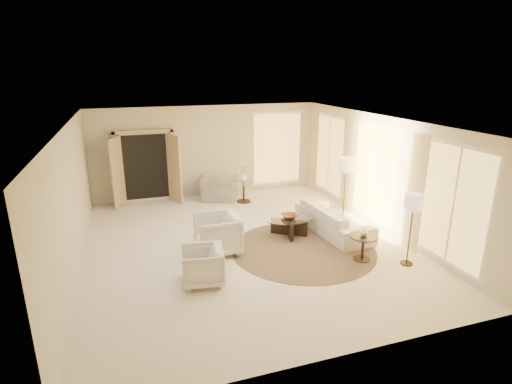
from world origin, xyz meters
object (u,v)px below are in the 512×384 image
object	(u,v)px
side_vase	(244,178)
floor_lamp_near	(346,168)
sofa	(333,219)
side_table	(244,190)
floor_lamp_far	(414,205)
armchair_right	(203,264)
end_table	(363,243)
armchair_left	(217,232)
coffee_table	(289,224)
accent_chair	(219,185)
end_vase	(364,232)
bowl	(289,216)

from	to	relation	value
side_vase	floor_lamp_near	bearing A→B (deg)	-48.21
sofa	side_table	bearing A→B (deg)	21.70
sofa	side_table	xyz separation A→B (m)	(-1.42, 2.93, 0.05)
floor_lamp_far	armchair_right	bearing A→B (deg)	172.08
floor_lamp_near	side_vase	bearing A→B (deg)	131.79
armchair_right	end_table	world-z (taller)	armchair_right
armchair_left	side_table	distance (m)	3.48
side_table	coffee_table	bearing A→B (deg)	-83.21
armchair_left	side_vase	size ratio (longest dim) A/B	3.76
coffee_table	floor_lamp_far	size ratio (longest dim) A/B	1.01
accent_chair	end_vase	size ratio (longest dim) A/B	6.25
armchair_right	floor_lamp_far	distance (m)	4.28
accent_chair	end_table	bearing A→B (deg)	134.74
armchair_right	floor_lamp_near	bearing A→B (deg)	123.94
sofa	floor_lamp_far	bearing A→B (deg)	-166.35
armchair_right	floor_lamp_near	size ratio (longest dim) A/B	0.45
accent_chair	coffee_table	world-z (taller)	accent_chair
floor_lamp_near	floor_lamp_far	distance (m)	2.60
side_table	floor_lamp_near	world-z (taller)	floor_lamp_near
side_table	side_vase	xyz separation A→B (m)	(0.00, 0.00, 0.37)
side_table	floor_lamp_far	size ratio (longest dim) A/B	0.42
floor_lamp_near	side_table	bearing A→B (deg)	131.79
armchair_left	armchair_right	distance (m)	1.32
bowl	end_table	bearing A→B (deg)	-60.58
side_vase	coffee_table	bearing A→B (deg)	-83.21
end_vase	side_vase	world-z (taller)	side_vase
accent_chair	bowl	world-z (taller)	accent_chair
armchair_left	accent_chair	bearing A→B (deg)	166.32
sofa	bowl	distance (m)	1.12
side_table	side_vase	world-z (taller)	side_vase
side_table	floor_lamp_near	bearing A→B (deg)	-48.21
armchair_right	side_table	size ratio (longest dim) A/B	1.20
accent_chair	end_table	world-z (taller)	accent_chair
side_vase	bowl	bearing A→B (deg)	-83.21
sofa	end_vase	world-z (taller)	end_vase
armchair_right	side_vase	xyz separation A→B (m)	(2.08, 4.33, 0.37)
accent_chair	end_vase	bearing A→B (deg)	134.74
armchair_left	end_vase	size ratio (longest dim) A/B	5.49
side_table	floor_lamp_far	world-z (taller)	floor_lamp_far
floor_lamp_far	end_vase	world-z (taller)	floor_lamp_far
floor_lamp_near	armchair_left	bearing A→B (deg)	-167.02
end_table	armchair_left	bearing A→B (deg)	154.78
floor_lamp_far	bowl	distance (m)	2.87
coffee_table	accent_chair	bearing A→B (deg)	107.36
armchair_left	end_table	world-z (taller)	armchair_left
side_vase	sofa	bearing A→B (deg)	-64.07
end_table	armchair_right	bearing A→B (deg)	177.84
accent_chair	end_vase	distance (m)	5.24
floor_lamp_far	bowl	bearing A→B (deg)	128.93
armchair_left	coffee_table	world-z (taller)	armchair_left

